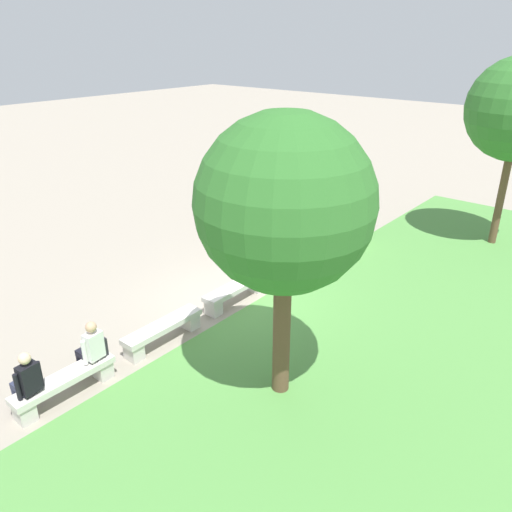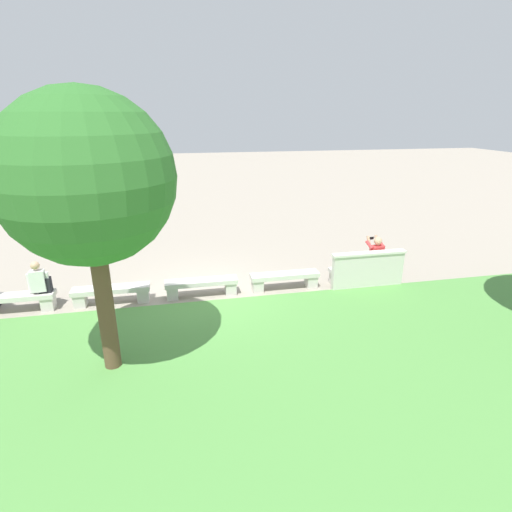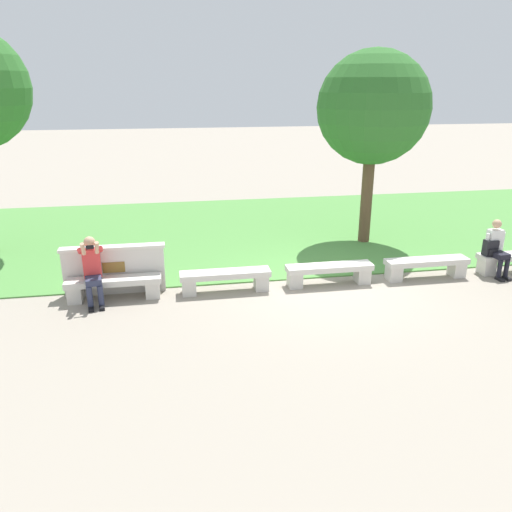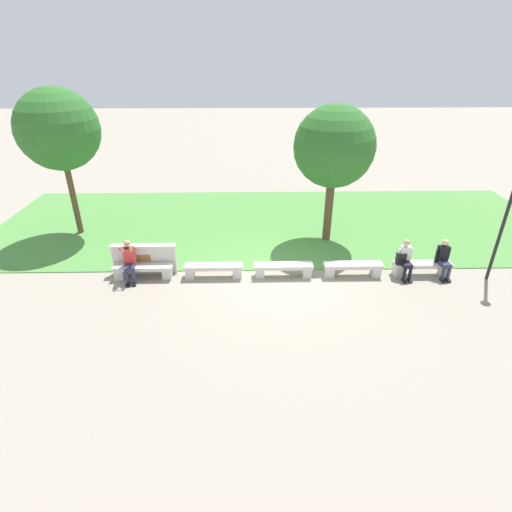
% 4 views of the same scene
% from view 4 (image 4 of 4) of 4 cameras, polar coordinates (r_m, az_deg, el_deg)
% --- Properties ---
extents(ground_plane, '(80.00, 80.00, 0.00)m').
position_cam_4_polar(ground_plane, '(12.94, 3.90, -2.92)').
color(ground_plane, gray).
extents(grass_strip, '(22.81, 8.00, 0.03)m').
position_cam_4_polar(grass_strip, '(16.84, 2.70, 4.74)').
color(grass_strip, '#518E42').
rests_on(grass_strip, ground).
extents(bench_main, '(1.87, 0.40, 0.45)m').
position_cam_4_polar(bench_main, '(13.18, -15.82, -1.90)').
color(bench_main, beige).
rests_on(bench_main, ground).
extents(bench_near, '(1.87, 0.40, 0.45)m').
position_cam_4_polar(bench_near, '(12.80, -6.09, -1.86)').
color(bench_near, beige).
rests_on(bench_near, ground).
extents(bench_mid, '(1.87, 0.40, 0.45)m').
position_cam_4_polar(bench_mid, '(12.79, 3.94, -1.77)').
color(bench_mid, beige).
rests_on(bench_mid, ground).
extents(bench_far, '(1.87, 0.40, 0.45)m').
position_cam_4_polar(bench_far, '(13.18, 13.68, -1.63)').
color(bench_far, beige).
rests_on(bench_far, ground).
extents(bench_end, '(1.87, 0.40, 0.45)m').
position_cam_4_polar(bench_end, '(13.91, 22.63, -1.46)').
color(bench_end, beige).
rests_on(bench_end, ground).
extents(backrest_wall_with_plaque, '(2.07, 0.24, 1.01)m').
position_cam_4_polar(backrest_wall_with_plaque, '(13.37, -15.62, -0.37)').
color(backrest_wall_with_plaque, beige).
rests_on(backrest_wall_with_plaque, ground).
extents(person_photographer, '(0.51, 0.76, 1.32)m').
position_cam_4_polar(person_photographer, '(13.01, -17.69, -0.39)').
color(person_photographer, black).
rests_on(person_photographer, ground).
extents(person_distant, '(0.48, 0.69, 1.26)m').
position_cam_4_polar(person_distant, '(13.45, 20.57, -0.25)').
color(person_distant, black).
rests_on(person_distant, ground).
extents(person_companion, '(0.48, 0.69, 1.26)m').
position_cam_4_polar(person_companion, '(13.95, 25.23, -0.20)').
color(person_companion, black).
rests_on(person_companion, ground).
extents(backpack, '(0.28, 0.24, 0.43)m').
position_cam_4_polar(backpack, '(13.46, 20.01, -0.36)').
color(backpack, black).
rests_on(backpack, bench_end).
extents(tree_behind_wall, '(2.87, 2.87, 5.43)m').
position_cam_4_polar(tree_behind_wall, '(16.33, -26.40, 15.85)').
color(tree_behind_wall, brown).
rests_on(tree_behind_wall, ground).
extents(tree_left_background, '(2.83, 2.83, 4.94)m').
position_cam_4_polar(tree_left_background, '(14.51, 11.10, 15.00)').
color(tree_left_background, brown).
rests_on(tree_left_background, ground).
extents(lamp_post, '(0.28, 0.28, 3.59)m').
position_cam_4_polar(lamp_post, '(13.88, 32.33, 5.69)').
color(lamp_post, black).
rests_on(lamp_post, ground).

